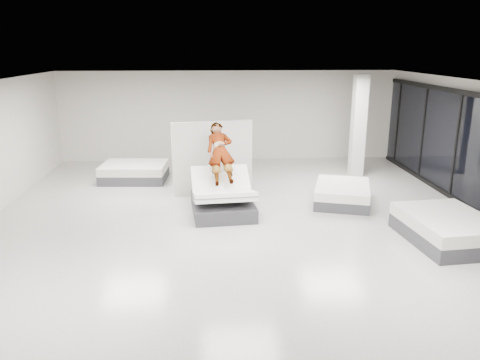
{
  "coord_description": "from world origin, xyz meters",
  "views": [
    {
      "loc": [
        -0.65,
        -9.82,
        3.98
      ],
      "look_at": [
        0.02,
        0.65,
        1.0
      ],
      "focal_mm": 35.0,
      "sensor_mm": 36.0,
      "label": 1
    }
  ],
  "objects": [
    {
      "name": "column",
      "position": [
        4.0,
        4.5,
        1.6
      ],
      "size": [
        0.4,
        0.4,
        3.2
      ],
      "primitive_type": "cube",
      "color": "silver",
      "rests_on": "floor"
    },
    {
      "name": "flat_bed_right_far",
      "position": [
        2.81,
        1.78,
        0.25
      ],
      "size": [
        1.83,
        2.14,
        0.5
      ],
      "color": "#37373C",
      "rests_on": "floor"
    },
    {
      "name": "person",
      "position": [
        -0.41,
        1.54,
        1.24
      ],
      "size": [
        0.82,
        1.62,
        1.66
      ],
      "primitive_type": "imported",
      "rotation": [
        0.74,
        0.0,
        0.09
      ],
      "color": "slate",
      "rests_on": "hero_bed"
    },
    {
      "name": "remote",
      "position": [
        -0.16,
        1.21,
        1.0
      ],
      "size": [
        0.06,
        0.15,
        0.08
      ],
      "primitive_type": "cube",
      "rotation": [
        0.35,
        0.0,
        0.09
      ],
      "color": "black",
      "rests_on": "person"
    },
    {
      "name": "room",
      "position": [
        0.0,
        0.0,
        1.6
      ],
      "size": [
        14.0,
        14.04,
        3.2
      ],
      "color": "beige",
      "rests_on": "ground"
    },
    {
      "name": "divider_panel",
      "position": [
        -0.59,
        2.85,
        1.02
      ],
      "size": [
        2.22,
        0.58,
        2.05
      ],
      "primitive_type": "cube",
      "rotation": [
        0.0,
        0.0,
        0.21
      ],
      "color": "silver",
      "rests_on": "floor"
    },
    {
      "name": "hero_bed",
      "position": [
        -0.38,
        1.23,
        0.37
      ],
      "size": [
        1.64,
        2.07,
        1.16
      ],
      "color": "#37373C",
      "rests_on": "floor"
    },
    {
      "name": "flat_bed_right_near",
      "position": [
        4.32,
        -0.91,
        0.29
      ],
      "size": [
        1.78,
        2.26,
        0.58
      ],
      "color": "#37373C",
      "rests_on": "floor"
    },
    {
      "name": "flat_bed_left_far",
      "position": [
        -3.02,
        4.34,
        0.27
      ],
      "size": [
        2.03,
        1.58,
        0.53
      ],
      "color": "#37373C",
      "rests_on": "floor"
    }
  ]
}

